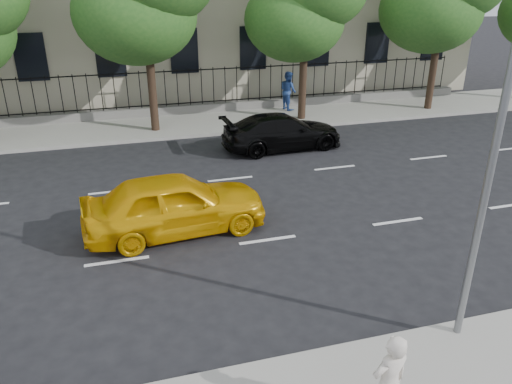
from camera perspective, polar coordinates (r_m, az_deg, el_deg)
ground at (r=11.72m, az=4.99°, el=-11.33°), size 120.00×120.00×0.00m
far_sidewalk at (r=24.09m, az=-6.79°, el=7.83°), size 60.00×4.00×0.15m
lane_markings at (r=15.62m, az=-1.09°, el=-1.56°), size 49.60×4.62×0.01m
iron_fence at (r=25.57m, az=-7.50°, el=10.08°), size 30.00×0.50×2.20m
street_light at (r=9.47m, az=24.81°, el=12.05°), size 0.25×3.32×8.05m
yellow_taxi at (r=13.94m, az=-9.27°, el=-1.35°), size 5.17×2.45×1.71m
black_sedan at (r=20.49m, az=3.03°, el=6.91°), size 5.04×2.28×1.43m
woman_near at (r=8.35m, az=14.94°, el=-20.37°), size 0.71×0.53×1.77m
pedestrian_far at (r=25.91m, az=3.71°, el=11.49°), size 0.92×1.08×1.93m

